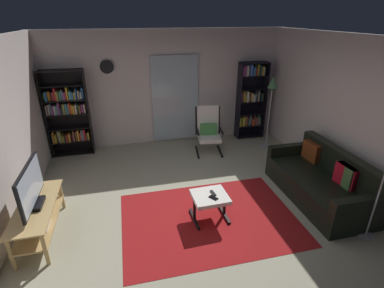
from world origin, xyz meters
TOP-DOWN VIEW (x-y plane):
  - ground_plane at (0.00, 0.00)m, footprint 7.02×7.02m
  - wall_back at (0.00, 2.90)m, footprint 5.60×0.06m
  - wall_right at (2.70, 0.00)m, footprint 0.06×6.00m
  - glass_door_panel at (0.18, 2.83)m, footprint 1.10×0.01m
  - area_rug at (0.11, -0.28)m, footprint 2.63×1.87m
  - tv_stand at (-2.30, -0.08)m, footprint 0.48×1.29m
  - television at (-2.29, -0.06)m, footprint 0.20×0.96m
  - bookshelf_near_tv at (-2.20, 2.66)m, footprint 0.87×0.30m
  - bookshelf_near_sofa at (2.01, 2.67)m, footprint 0.69×0.30m
  - leather_sofa at (2.11, -0.16)m, footprint 0.92×1.93m
  - lounge_armchair at (0.78, 2.07)m, footprint 0.65×0.72m
  - ottoman at (0.12, -0.25)m, footprint 0.54×0.50m
  - tv_remote at (0.18, -0.22)m, footprint 0.06×0.15m
  - cell_phone at (0.14, -0.33)m, footprint 0.14×0.15m
  - floor_lamp_by_shelf at (2.19, 2.00)m, footprint 0.22×0.22m
  - wall_clock at (-1.29, 2.82)m, footprint 0.29×0.03m

SIDE VIEW (x-z plane):
  - ground_plane at x=0.00m, z-range 0.00..0.00m
  - area_rug at x=0.11m, z-range 0.00..0.01m
  - leather_sofa at x=2.11m, z-range -0.11..0.71m
  - tv_stand at x=-2.30m, z-range 0.08..0.59m
  - ottoman at x=0.12m, z-range 0.13..0.55m
  - cell_phone at x=0.14m, z-range 0.41..0.42m
  - tv_remote at x=0.18m, z-range 0.41..0.43m
  - lounge_armchair at x=0.78m, z-range 0.02..1.05m
  - television at x=-2.29m, z-range 0.49..1.09m
  - bookshelf_near_tv at x=-2.20m, z-range 0.00..1.86m
  - bookshelf_near_sofa at x=2.01m, z-range 0.07..1.93m
  - glass_door_panel at x=0.18m, z-range 0.05..2.05m
  - wall_back at x=0.00m, z-range 0.00..2.60m
  - wall_right at x=2.70m, z-range 0.00..2.60m
  - floor_lamp_by_shelf at x=2.19m, z-range 0.54..2.17m
  - wall_clock at x=-1.29m, z-range 1.71..2.00m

